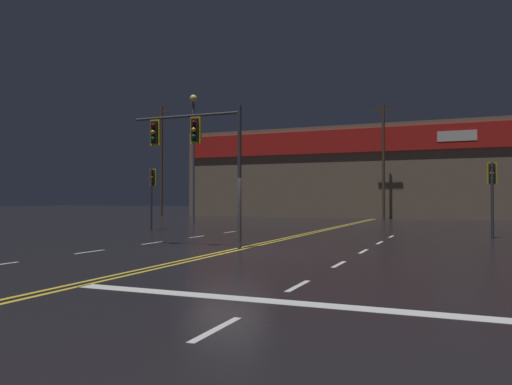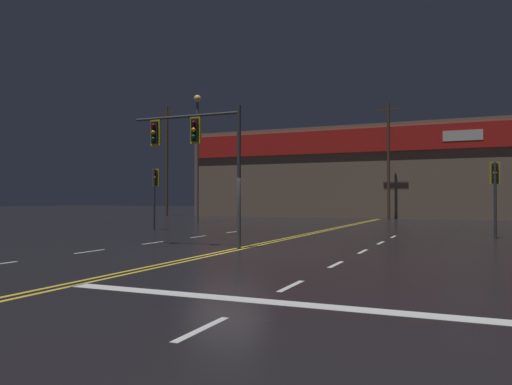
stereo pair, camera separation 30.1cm
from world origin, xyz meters
TOP-DOWN VIEW (x-y plane):
  - ground_plane at (0.00, 0.00)m, footprint 200.00×200.00m
  - road_markings at (0.68, -1.14)m, footprint 12.42×60.00m
  - traffic_signal_median at (-1.88, 1.05)m, footprint 4.46×0.36m
  - traffic_signal_corner_northeast at (8.48, 9.63)m, footprint 0.42×0.36m
  - traffic_signal_corner_northwest at (-9.02, 8.92)m, footprint 0.42×0.36m
  - streetlight_near_right at (-11.39, 17.78)m, footprint 0.56×0.56m
  - building_backdrop at (0.00, 36.46)m, footprint 39.33×10.23m
  - utility_pole_row at (-1.02, 29.92)m, footprint 45.65×0.26m

SIDE VIEW (x-z plane):
  - ground_plane at x=0.00m, z-range 0.00..0.00m
  - road_markings at x=0.68m, z-range 0.00..0.01m
  - traffic_signal_corner_northeast at x=8.48m, z-range 0.80..4.21m
  - traffic_signal_corner_northwest at x=-9.02m, z-range 0.82..4.31m
  - traffic_signal_median at x=-1.88m, z-range 1.32..6.40m
  - building_backdrop at x=0.00m, z-range 0.01..8.78m
  - utility_pole_row at x=-1.02m, z-range -0.27..11.33m
  - streetlight_near_right at x=-11.39m, z-range 1.31..10.93m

